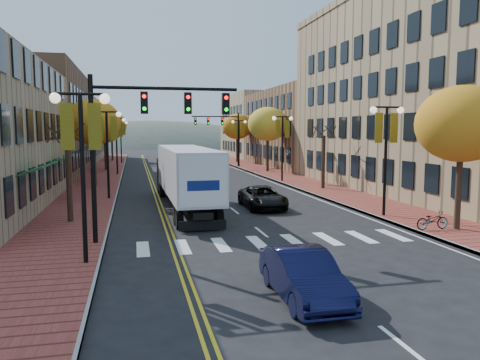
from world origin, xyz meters
TOP-DOWN VIEW (x-y plane):
  - ground at (0.00, 0.00)m, footprint 200.00×200.00m
  - sidewalk_left at (-9.00, 32.50)m, footprint 4.00×85.00m
  - sidewalk_right at (9.00, 32.50)m, footprint 4.00×85.00m
  - building_left_mid at (-17.00, 36.00)m, footprint 12.00×24.00m
  - building_left_far at (-17.00, 61.00)m, footprint 12.00×26.00m
  - building_right_near at (18.50, 16.00)m, footprint 15.00×28.00m
  - building_right_mid at (18.50, 42.00)m, footprint 15.00×24.00m
  - building_right_far at (18.50, 64.00)m, footprint 15.00×20.00m
  - tree_left_a at (-9.00, 8.00)m, footprint 0.28×0.28m
  - tree_left_b at (-9.00, 24.00)m, footprint 4.48×4.48m
  - tree_left_c at (-9.00, 40.00)m, footprint 4.16×4.16m
  - tree_left_d at (-9.00, 58.00)m, footprint 4.61×4.61m
  - tree_right_a at (9.00, 2.00)m, footprint 4.16×4.16m
  - tree_right_b at (9.00, 18.00)m, footprint 0.28×0.28m
  - tree_right_c at (9.00, 34.00)m, footprint 4.48×4.48m
  - tree_right_d at (9.00, 50.00)m, footprint 4.35×4.35m
  - lamp_left_a at (-7.50, 0.00)m, footprint 1.96×0.36m
  - lamp_left_b at (-7.50, 16.00)m, footprint 1.96×0.36m
  - lamp_left_c at (-7.50, 34.00)m, footprint 1.96×0.36m
  - lamp_left_d at (-7.50, 52.00)m, footprint 1.96×0.36m
  - lamp_right_a at (7.50, 6.00)m, footprint 1.96×0.36m
  - lamp_right_b at (7.50, 24.00)m, footprint 1.96×0.36m
  - lamp_right_c at (7.50, 42.00)m, footprint 1.96×0.36m
  - traffic_mast_near at (-5.48, 3.00)m, footprint 6.10×0.35m
  - traffic_mast_far at (5.48, 42.00)m, footprint 6.10×0.34m
  - semi_truck at (-2.79, 11.60)m, footprint 2.61×15.03m
  - navy_sedan at (-1.18, -4.74)m, footprint 1.52×4.29m
  - black_suv at (1.88, 10.54)m, footprint 2.30×4.90m
  - car_far_white at (-1.10, 54.66)m, footprint 1.70×4.22m
  - car_far_silver at (3.03, 58.49)m, footprint 1.83×4.46m
  - car_far_oncoming at (2.59, 63.23)m, footprint 2.10×4.87m
  - bicycle at (7.80, 2.16)m, footprint 1.70×0.67m

SIDE VIEW (x-z plane):
  - ground at x=0.00m, z-range 0.00..0.00m
  - sidewalk_left at x=-9.00m, z-range 0.00..0.15m
  - sidewalk_right at x=9.00m, z-range 0.00..0.15m
  - bicycle at x=7.80m, z-range 0.15..1.03m
  - car_far_silver at x=3.03m, z-range 0.00..1.29m
  - black_suv at x=1.88m, z-range 0.00..1.36m
  - navy_sedan at x=-1.18m, z-range 0.00..1.41m
  - car_far_white at x=-1.10m, z-range 0.00..1.44m
  - car_far_oncoming at x=2.59m, z-range 0.00..1.56m
  - semi_truck at x=-2.79m, z-range 0.32..4.07m
  - tree_left_a at x=-9.00m, z-range 0.15..4.35m
  - tree_right_b at x=9.00m, z-range 0.15..4.35m
  - lamp_left_a at x=-7.50m, z-range 1.27..7.32m
  - lamp_left_b at x=-7.50m, z-range 1.27..7.32m
  - lamp_left_c at x=-7.50m, z-range 1.27..7.32m
  - lamp_left_d at x=-7.50m, z-range 1.27..7.32m
  - lamp_right_a at x=7.50m, z-range 1.27..7.32m
  - lamp_right_b at x=7.50m, z-range 1.27..7.32m
  - lamp_right_c at x=7.50m, z-range 1.27..7.32m
  - building_left_far at x=-17.00m, z-range 0.00..9.50m
  - traffic_mast_near at x=-5.48m, z-range 1.42..8.42m
  - traffic_mast_far at x=5.48m, z-range 1.42..8.42m
  - building_right_mid at x=18.50m, z-range 0.00..10.00m
  - tree_left_c at x=-9.00m, z-range 1.71..8.40m
  - tree_right_a at x=9.00m, z-range 1.71..8.40m
  - tree_right_d at x=9.00m, z-range 1.79..8.79m
  - tree_left_b at x=-9.00m, z-range 1.84..9.05m
  - tree_right_c at x=9.00m, z-range 1.84..9.05m
  - building_left_mid at x=-17.00m, z-range 0.00..11.00m
  - building_right_far at x=18.50m, z-range 0.00..11.00m
  - tree_left_d at x=-9.00m, z-range 1.89..9.31m
  - building_right_near at x=18.50m, z-range 0.00..15.00m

